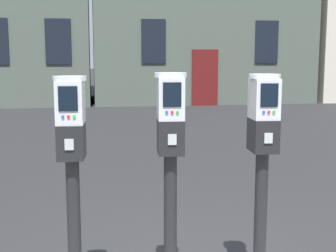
% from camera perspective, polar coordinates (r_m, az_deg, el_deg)
% --- Properties ---
extents(parking_meter_near_kerb, '(0.23, 0.26, 1.52)m').
position_cam_1_polar(parking_meter_near_kerb, '(3.10, -11.71, -2.71)').
color(parking_meter_near_kerb, black).
rests_on(parking_meter_near_kerb, sidewalk_slab).
extents(parking_meter_twin_adjacent, '(0.23, 0.26, 1.54)m').
position_cam_1_polar(parking_meter_twin_adjacent, '(3.14, 0.29, -2.18)').
color(parking_meter_twin_adjacent, black).
rests_on(parking_meter_twin_adjacent, sidewalk_slab).
extents(parking_meter_end_of_row, '(0.23, 0.26, 1.52)m').
position_cam_1_polar(parking_meter_end_of_row, '(3.31, 11.53, -1.95)').
color(parking_meter_end_of_row, black).
rests_on(parking_meter_end_of_row, sidewalk_slab).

